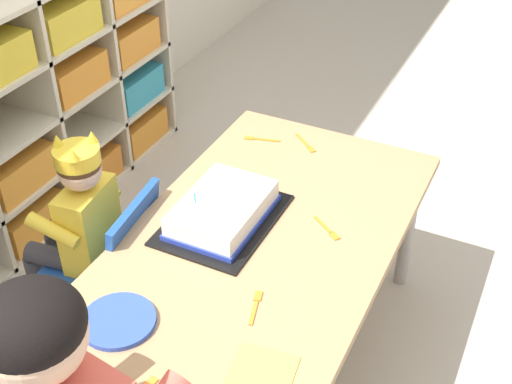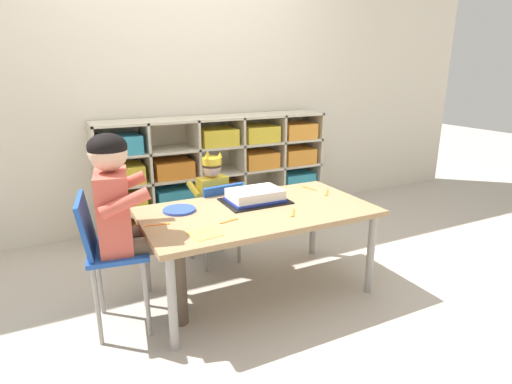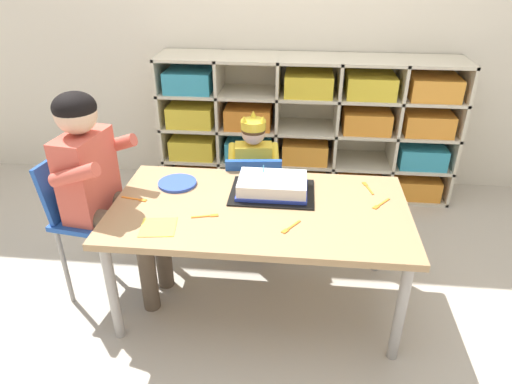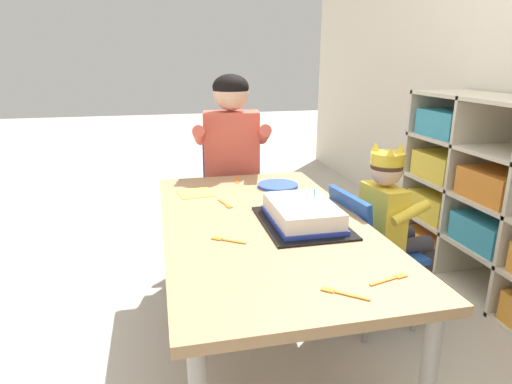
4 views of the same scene
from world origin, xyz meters
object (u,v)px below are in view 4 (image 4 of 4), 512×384
at_px(paper_plate_stack, 278,185).
at_px(fork_beside_plate_stack, 342,293).
at_px(fork_by_napkin, 237,180).
at_px(child_with_crown, 391,215).
at_px(fork_at_table_front_edge, 391,279).
at_px(classroom_chair_blue, 367,247).
at_px(classroom_chair_adult_side, 232,182).
at_px(birthday_cake_on_tray, 302,215).
at_px(fork_scattered_mid_table, 226,240).
at_px(activity_table, 264,234).
at_px(adult_helper_seated, 232,152).
at_px(fork_near_child_seat, 226,204).

relative_size(paper_plate_stack, fork_beside_plate_stack, 1.74).
relative_size(fork_beside_plate_stack, fork_by_napkin, 0.85).
height_order(child_with_crown, fork_at_table_front_edge, child_with_crown).
height_order(child_with_crown, fork_by_napkin, child_with_crown).
height_order(child_with_crown, paper_plate_stack, child_with_crown).
relative_size(classroom_chair_blue, classroom_chair_adult_side, 0.82).
relative_size(birthday_cake_on_tray, paper_plate_stack, 2.11).
height_order(classroom_chair_blue, fork_beside_plate_stack, classroom_chair_blue).
height_order(paper_plate_stack, fork_at_table_front_edge, paper_plate_stack).
xyz_separation_m(fork_at_table_front_edge, fork_scattered_mid_table, (-0.38, -0.41, 0.00)).
height_order(paper_plate_stack, fork_beside_plate_stack, paper_plate_stack).
bearing_deg(classroom_chair_adult_side, classroom_chair_blue, -51.93).
relative_size(activity_table, adult_helper_seated, 1.29).
height_order(fork_near_child_seat, fork_by_napkin, same).
height_order(classroom_chair_blue, fork_scattered_mid_table, classroom_chair_blue).
xyz_separation_m(classroom_chair_blue, fork_at_table_front_edge, (0.60, -0.24, 0.19)).
bearing_deg(child_with_crown, fork_at_table_front_edge, 143.83).
distance_m(classroom_chair_blue, paper_plate_stack, 0.51).
relative_size(birthday_cake_on_tray, fork_at_table_front_edge, 3.14).
bearing_deg(adult_helper_seated, fork_at_table_front_edge, -71.54).
distance_m(classroom_chair_adult_side, fork_at_table_front_edge, 1.42).
distance_m(child_with_crown, adult_helper_seated, 0.90).
relative_size(fork_near_child_seat, fork_by_napkin, 0.93).
height_order(classroom_chair_adult_side, fork_beside_plate_stack, classroom_chair_adult_side).
bearing_deg(fork_by_napkin, fork_beside_plate_stack, -166.18).
distance_m(child_with_crown, classroom_chair_adult_side, 0.97).
relative_size(classroom_chair_blue, fork_beside_plate_stack, 5.61).
distance_m(classroom_chair_blue, adult_helper_seated, 0.89).
distance_m(child_with_crown, fork_at_table_front_edge, 0.71).
distance_m(paper_plate_stack, fork_scattered_mid_table, 0.68).
relative_size(classroom_chair_blue, fork_at_table_front_edge, 4.80).
bearing_deg(classroom_chair_adult_side, fork_near_child_seat, -93.76).
distance_m(classroom_chair_adult_side, birthday_cake_on_tray, 0.94).
relative_size(child_with_crown, fork_by_napkin, 6.24).
xyz_separation_m(classroom_chair_blue, classroom_chair_adult_side, (-0.80, -0.46, 0.11)).
xyz_separation_m(fork_near_child_seat, fork_beside_plate_stack, (0.80, 0.19, 0.00)).
bearing_deg(fork_scattered_mid_table, classroom_chair_blue, 54.03).
bearing_deg(fork_by_napkin, child_with_crown, -120.51).
relative_size(classroom_chair_blue, child_with_crown, 0.76).
xyz_separation_m(child_with_crown, birthday_cake_on_tray, (0.14, -0.46, 0.09)).
bearing_deg(fork_by_napkin, activity_table, -170.22).
height_order(birthday_cake_on_tray, fork_near_child_seat, birthday_cake_on_tray).
bearing_deg(fork_by_napkin, classroom_chair_blue, -126.90).
xyz_separation_m(classroom_chair_adult_side, fork_at_table_front_edge, (1.40, 0.21, 0.09)).
bearing_deg(birthday_cake_on_tray, adult_helper_seated, -171.15).
xyz_separation_m(activity_table, fork_near_child_seat, (-0.23, -0.11, 0.05)).
height_order(classroom_chair_adult_side, adult_helper_seated, adult_helper_seated).
xyz_separation_m(fork_at_table_front_edge, fork_beside_plate_stack, (0.04, -0.17, 0.00)).
distance_m(activity_table, fork_beside_plate_stack, 0.57).
bearing_deg(classroom_chair_blue, fork_scattered_mid_table, 102.83).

